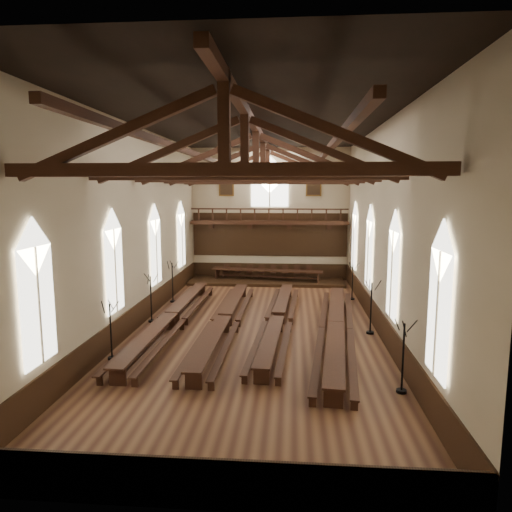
{
  "coord_description": "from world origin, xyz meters",
  "views": [
    {
      "loc": [
        1.77,
        -21.85,
        6.9
      ],
      "look_at": [
        -0.12,
        1.5,
        3.46
      ],
      "focal_mm": 32.0,
      "sensor_mm": 36.0,
      "label": 1
    }
  ],
  "objects": [
    {
      "name": "refectory_row_d",
      "position": [
        3.87,
        -1.03,
        0.58
      ],
      "size": [
        2.35,
        14.91,
        0.79
      ],
      "color": "#3B1C12",
      "rests_on": "ground"
    },
    {
      "name": "high_table",
      "position": [
        -0.13,
        11.4,
        0.87
      ],
      "size": [
        8.31,
        2.03,
        0.77
      ],
      "color": "#3B1C12",
      "rests_on": "dais"
    },
    {
      "name": "candelabrum_left_near",
      "position": [
        -5.55,
        -4.53,
        0.75
      ],
      "size": [
        0.73,
        0.73,
        2.47
      ],
      "color": "black",
      "rests_on": "ground"
    },
    {
      "name": "side_windows",
      "position": [
        -0.0,
        -0.0,
        3.74
      ],
      "size": [
        11.85,
        19.8,
        4.5
      ],
      "color": "white",
      "rests_on": "room_walls"
    },
    {
      "name": "refectory_row_b",
      "position": [
        -1.54,
        -0.18,
        0.55
      ],
      "size": [
        1.59,
        14.48,
        0.76
      ],
      "color": "#3B1C12",
      "rests_on": "ground"
    },
    {
      "name": "candelabrum_right_mid",
      "position": [
        5.55,
        -0.28,
        0.81
      ],
      "size": [
        0.79,
        0.77,
        2.65
      ],
      "color": "black",
      "rests_on": "ground"
    },
    {
      "name": "ground",
      "position": [
        0.0,
        0.0,
        0.0
      ],
      "size": [
        26.0,
        26.0,
        0.0
      ],
      "primitive_type": "plane",
      "color": "brown",
      "rests_on": "ground"
    },
    {
      "name": "minstrels_gallery",
      "position": [
        0.0,
        12.66,
        3.91
      ],
      "size": [
        11.8,
        1.24,
        3.7
      ],
      "color": "#3B1C12",
      "rests_on": "room_walls"
    },
    {
      "name": "roof_trusses",
      "position": [
        0.0,
        -0.0,
        8.22
      ],
      "size": [
        11.7,
        25.7,
        2.8
      ],
      "color": "#3B1C12",
      "rests_on": "room_walls"
    },
    {
      "name": "portraits",
      "position": [
        0.0,
        12.9,
        7.1
      ],
      "size": [
        7.75,
        0.09,
        1.45
      ],
      "color": "brown",
      "rests_on": "room_walls"
    },
    {
      "name": "room_walls",
      "position": [
        0.0,
        0.0,
        6.46
      ],
      "size": [
        26.0,
        26.0,
        26.0
      ],
      "color": "beige",
      "rests_on": "ground"
    },
    {
      "name": "refectory_row_c",
      "position": [
        1.1,
        0.27,
        0.53
      ],
      "size": [
        1.83,
        14.25,
        0.73
      ],
      "color": "#3B1C12",
      "rests_on": "ground"
    },
    {
      "name": "dais",
      "position": [
        -0.13,
        11.4,
        0.11
      ],
      "size": [
        11.4,
        3.18,
        0.21
      ],
      "primitive_type": "cube",
      "color": "#321D0F",
      "rests_on": "ground"
    },
    {
      "name": "wainscot_band",
      "position": [
        0.0,
        0.0,
        0.6
      ],
      "size": [
        12.0,
        26.0,
        1.2
      ],
      "color": "#321D0F",
      "rests_on": "ground"
    },
    {
      "name": "candelabrum_right_near",
      "position": [
        5.55,
        -6.73,
        0.78
      ],
      "size": [
        0.76,
        0.77,
        2.58
      ],
      "color": "black",
      "rests_on": "ground"
    },
    {
      "name": "refectory_row_a",
      "position": [
        -4.27,
        -0.03,
        0.56
      ],
      "size": [
        1.64,
        14.64,
        0.77
      ],
      "color": "#3B1C12",
      "rests_on": "ground"
    },
    {
      "name": "end_window",
      "position": [
        0.0,
        12.9,
        7.22
      ],
      "size": [
        2.8,
        0.12,
        3.8
      ],
      "color": "white",
      "rests_on": "room_walls"
    },
    {
      "name": "high_chairs",
      "position": [
        -0.13,
        12.2,
        0.75
      ],
      "size": [
        6.76,
        0.46,
        0.98
      ],
      "color": "#3B1C12",
      "rests_on": "dais"
    },
    {
      "name": "candelabrum_left_mid",
      "position": [
        -5.55,
        0.78,
        0.79
      ],
      "size": [
        0.78,
        0.73,
        2.58
      ],
      "color": "black",
      "rests_on": "ground"
    },
    {
      "name": "candelabrum_left_far",
      "position": [
        -5.55,
        5.06,
        0.79
      ],
      "size": [
        0.74,
        0.78,
        2.59
      ],
      "color": "black",
      "rests_on": "ground"
    },
    {
      "name": "candelabrum_right_far",
      "position": [
        5.55,
        6.61,
        0.72
      ],
      "size": [
        0.65,
        0.73,
        2.38
      ],
      "color": "black",
      "rests_on": "ground"
    }
  ]
}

